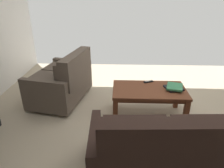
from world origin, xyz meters
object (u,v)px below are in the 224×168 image
coffee_table (149,93)px  sofa_main (177,149)px  loveseat_near (63,81)px  book_stack (174,87)px  tv_remote (148,82)px

coffee_table → sofa_main: bearing=96.9°
sofa_main → coffee_table: sofa_main is taller
loveseat_near → coffee_table: bearing=162.0°
coffee_table → book_stack: bearing=-178.3°
sofa_main → book_stack: 1.22m
sofa_main → tv_remote: sofa_main is taller
loveseat_near → coffee_table: size_ratio=1.18×
loveseat_near → book_stack: (-1.83, 0.46, 0.12)m
sofa_main → loveseat_near: bearing=-46.0°
sofa_main → coffee_table: (0.14, -1.18, 0.04)m
sofa_main → book_stack: sofa_main is taller
coffee_table → tv_remote: (-0.01, -0.25, 0.08)m
loveseat_near → tv_remote: loveseat_near is taller
coffee_table → tv_remote: 0.26m
coffee_table → book_stack: size_ratio=3.43×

